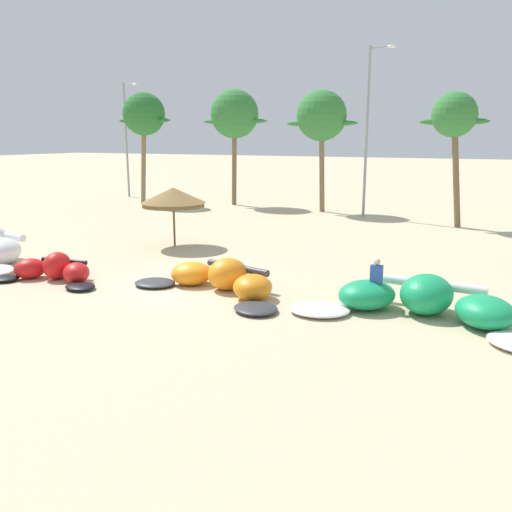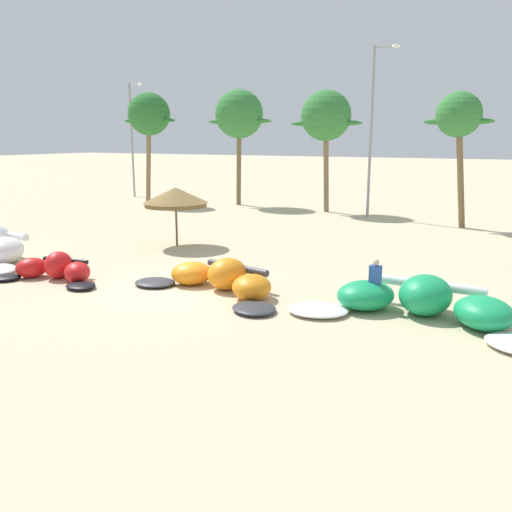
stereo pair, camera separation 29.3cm
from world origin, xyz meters
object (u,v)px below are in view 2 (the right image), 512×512
object	(u,v)px
person_by_umbrellas	(375,284)
palm_left_of_gap	(326,117)
beach_umbrella_near_van	(176,197)
palm_leftmost	(149,115)
lamppost_west	(133,135)
palm_center_left	(459,117)
kite_center	(422,303)
lamppost_west_center	(373,125)
kite_left_of_center	(221,279)
palm_left	(239,115)
kite_left	(54,270)

from	to	relation	value
person_by_umbrellas	palm_left_of_gap	xyz separation A→B (m)	(-9.30, 20.81, 5.84)
beach_umbrella_near_van	palm_left_of_gap	xyz separation A→B (m)	(2.03, 15.28, 4.24)
palm_leftmost	palm_left_of_gap	bearing A→B (deg)	6.87
palm_leftmost	lamppost_west	bearing A→B (deg)	142.86
beach_umbrella_near_van	palm_center_left	size ratio (longest dim) A/B	0.40
kite_center	palm_center_left	world-z (taller)	palm_center_left
kite_center	beach_umbrella_near_van	size ratio (longest dim) A/B	2.50
beach_umbrella_near_van	lamppost_west_center	size ratio (longest dim) A/B	0.29
kite_center	beach_umbrella_near_van	xyz separation A→B (m)	(-12.79, 5.67, 1.96)
kite_left_of_center	palm_center_left	xyz separation A→B (m)	(5.15, 18.28, 5.95)
palm_center_left	kite_center	bearing A→B (deg)	-84.90
palm_left	palm_center_left	xyz separation A→B (m)	(16.49, -3.74, -0.56)
person_by_umbrellas	palm_leftmost	size ratio (longest dim) A/B	0.19
kite_center	lamppost_west_center	xyz separation A→B (m)	(-7.08, 19.78, 5.55)
kite_left	lamppost_west	xyz separation A→B (m)	(-16.30, 24.53, 5.05)
kite_center	palm_leftmost	size ratio (longest dim) A/B	0.91
kite_left_of_center	lamppost_west_center	bearing A→B (deg)	90.93
kite_left	lamppost_west	world-z (taller)	lamppost_west
palm_center_left	lamppost_west_center	world-z (taller)	lamppost_west_center
palm_leftmost	palm_left_of_gap	world-z (taller)	palm_leftmost
kite_center	palm_left_of_gap	world-z (taller)	palm_left_of_gap
kite_left	person_by_umbrellas	size ratio (longest dim) A/B	2.97
palm_left	palm_center_left	distance (m)	16.92
palm_left	lamppost_west	bearing A→B (deg)	174.91
kite_center	palm_leftmost	world-z (taller)	palm_leftmost
palm_left	lamppost_west	xyz separation A→B (m)	(-11.33, 1.01, -1.50)
kite_left_of_center	person_by_umbrellas	bearing A→B (deg)	4.39
kite_left_of_center	kite_left	bearing A→B (deg)	-166.76
kite_left_of_center	palm_leftmost	distance (m)	27.37
palm_left	palm_left_of_gap	size ratio (longest dim) A/B	1.04
kite_left	palm_left_of_gap	bearing A→B (deg)	84.04
person_by_umbrellas	palm_center_left	world-z (taller)	palm_center_left
beach_umbrella_near_van	lamppost_west_center	bearing A→B (deg)	67.97
kite_left	palm_left_of_gap	world-z (taller)	palm_left_of_gap
beach_umbrella_near_van	lamppost_west_center	world-z (taller)	lamppost_west_center
kite_left_of_center	beach_umbrella_near_van	size ratio (longest dim) A/B	2.02
kite_center	palm_left_of_gap	distance (m)	24.36
kite_center	palm_center_left	distance (m)	19.03
kite_left	palm_center_left	distance (m)	23.66
palm_left_of_gap	palm_left	bearing A→B (deg)	173.75
person_by_umbrellas	lamppost_west_center	bearing A→B (deg)	105.98
kite_left	palm_center_left	size ratio (longest dim) A/B	0.61
kite_left	person_by_umbrellas	distance (m)	11.83
beach_umbrella_near_van	palm_leftmost	world-z (taller)	palm_leftmost
palm_left_of_gap	palm_leftmost	bearing A→B (deg)	-173.13
beach_umbrella_near_van	palm_leftmost	xyz separation A→B (m)	(-12.01, 13.59, 4.51)
beach_umbrella_near_van	palm_center_left	distance (m)	17.12
kite_left	lamppost_west	distance (m)	29.88
palm_leftmost	palm_left	bearing A→B (deg)	20.43
palm_left_of_gap	palm_center_left	size ratio (longest dim) A/B	1.08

